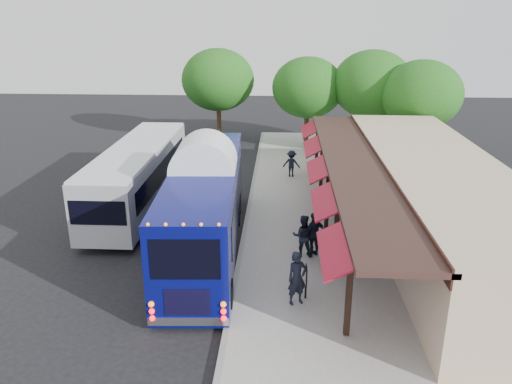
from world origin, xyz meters
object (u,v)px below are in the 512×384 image
(city_bus, at_px, (139,173))
(ped_c, at_px, (314,234))
(coach_bus, at_px, (206,202))
(sign_board, at_px, (306,277))
(ped_d, at_px, (291,164))
(ped_a, at_px, (297,278))
(ped_b, at_px, (303,236))

(city_bus, relative_size, ped_c, 6.33)
(coach_bus, bearing_deg, sign_board, -47.79)
(coach_bus, height_order, ped_d, coach_bus)
(city_bus, relative_size, sign_board, 9.89)
(city_bus, bearing_deg, ped_d, 31.83)
(ped_d, bearing_deg, ped_c, 101.93)
(coach_bus, distance_m, ped_c, 4.69)
(city_bus, height_order, ped_a, city_bus)
(city_bus, distance_m, ped_a, 12.25)
(coach_bus, distance_m, ped_b, 4.27)
(sign_board, bearing_deg, city_bus, 132.10)
(ped_b, bearing_deg, ped_c, -174.06)
(ped_b, bearing_deg, city_bus, -33.03)
(ped_b, relative_size, ped_c, 0.94)
(city_bus, xyz_separation_m, ped_c, (8.76, -5.62, -0.68))
(ped_d, xyz_separation_m, sign_board, (0.33, -13.88, 0.00))
(ped_c, bearing_deg, coach_bus, -44.96)
(ped_a, height_order, ped_b, ped_a)
(city_bus, relative_size, ped_b, 6.74)
(ped_a, distance_m, ped_b, 3.63)
(ped_d, relative_size, sign_board, 1.35)
(coach_bus, bearing_deg, city_bus, 127.99)
(ped_a, xyz_separation_m, ped_d, (-0.00, 14.23, -0.14))
(city_bus, xyz_separation_m, ped_d, (7.97, 4.96, -0.81))
(ped_a, distance_m, ped_d, 14.23)
(city_bus, height_order, ped_b, city_bus)
(ped_d, bearing_deg, sign_board, 99.02)
(ped_a, height_order, ped_d, ped_a)
(sign_board, bearing_deg, ped_a, -133.30)
(ped_b, distance_m, ped_d, 10.62)
(coach_bus, height_order, sign_board, coach_bus)
(ped_d, bearing_deg, ped_b, 99.45)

